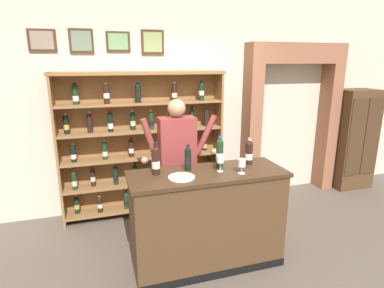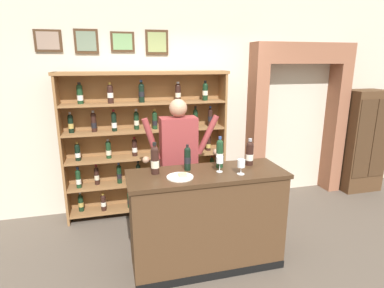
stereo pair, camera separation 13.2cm
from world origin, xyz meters
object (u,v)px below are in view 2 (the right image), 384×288
Objects in this scene: tasting_bottle_grappa at (220,153)px; wine_glass_spare at (220,161)px; tasting_bottle_super_tuscan at (155,160)px; tasting_counter at (206,219)px; tasting_bottle_vin_santo at (187,158)px; side_cabinet at (361,141)px; tasting_bottle_chianti at (250,153)px; wine_shelf at (146,141)px; wine_glass_right at (241,164)px; shopkeeper at (179,154)px; cheese_plate at (180,177)px.

wine_glass_spare is (-0.05, -0.13, -0.04)m from tasting_bottle_grappa.
tasting_bottle_grappa reaches higher than tasting_bottle_super_tuscan.
tasting_counter is at bearing -10.31° from tasting_bottle_super_tuscan.
tasting_bottle_super_tuscan is at bearing -175.54° from tasting_bottle_vin_santo.
side_cabinet reaches higher than tasting_bottle_grappa.
tasting_bottle_grappa reaches higher than tasting_bottle_chianti.
wine_shelf reaches higher than wine_glass_right.
wine_shelf is 7.76× the size of tasting_bottle_chianti.
tasting_bottle_super_tuscan is 1.00m from tasting_bottle_chianti.
tasting_bottle_grappa is 2.04× the size of wine_glass_spare.
shopkeeper reaches higher than wine_glass_spare.
wine_glass_right is at bearing -151.94° from side_cabinet.
wine_shelf is at bearing 95.83° from cheese_plate.
shopkeeper reaches higher than wine_glass_right.
shopkeeper reaches higher than tasting_counter.
side_cabinet is at bearing 19.32° from tasting_bottle_super_tuscan.
shopkeeper is at bearing 87.44° from tasting_bottle_vin_santo.
wine_glass_right reaches higher than tasting_counter.
tasting_bottle_super_tuscan is at bearing -92.86° from wine_shelf.
side_cabinet is 3.80m from tasting_bottle_super_tuscan.
tasting_bottle_vin_santo is 0.81× the size of tasting_bottle_grappa.
tasting_counter is 0.84m from shopkeeper.
cheese_plate is (-0.41, -0.06, -0.11)m from wine_glass_spare.
tasting_bottle_chianti is (0.65, -0.53, 0.11)m from shopkeeper.
tasting_bottle_vin_santo is 1.65× the size of wine_glass_spare.
tasting_counter is at bearing -145.84° from tasting_bottle_grappa.
tasting_bottle_chianti is 1.78× the size of wine_glass_spare.
tasting_bottle_super_tuscan is 0.67m from tasting_bottle_grappa.
tasting_bottle_grappa reaches higher than tasting_bottle_vin_santo.
tasting_bottle_chianti reaches higher than tasting_counter.
tasting_bottle_grappa is (0.67, 0.02, 0.01)m from tasting_bottle_super_tuscan.
wine_glass_right is (0.47, -0.25, -0.03)m from tasting_bottle_vin_santo.
tasting_counter is 0.83m from tasting_bottle_super_tuscan.
shopkeeper is at bearing 121.31° from tasting_bottle_grappa.
wine_glass_right is (0.30, -0.13, 0.62)m from tasting_counter.
wine_glass_right is (0.45, -0.77, 0.08)m from shopkeeper.
tasting_bottle_super_tuscan is at bearing 141.91° from cheese_plate.
wine_glass_right is at bearing -15.65° from tasting_bottle_super_tuscan.
tasting_counter is at bearing -34.34° from tasting_bottle_vin_santo.
tasting_bottle_super_tuscan is at bearing -179.00° from tasting_bottle_chianti.
wine_shelf is at bearing 111.80° from wine_glass_spare.
tasting_bottle_grappa is at bearing -0.39° from tasting_bottle_vin_santo.
tasting_bottle_super_tuscan reaches higher than tasting_bottle_vin_santo.
wine_shelf reaches higher than tasting_bottle_super_tuscan.
wine_glass_right is (0.80, -0.22, -0.04)m from tasting_bottle_super_tuscan.
side_cabinet is 10.28× the size of wine_glass_spare.
tasting_counter is 6.22× the size of cheese_plate.
tasting_bottle_vin_santo is 1.04× the size of cheese_plate.
tasting_bottle_vin_santo is at bearing 155.39° from wine_glass_spare.
shopkeeper is (0.29, -0.75, 0.01)m from wine_shelf.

